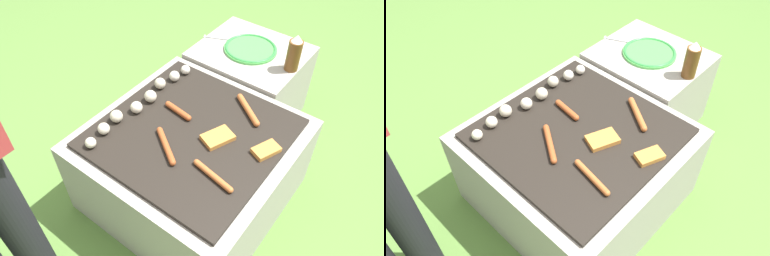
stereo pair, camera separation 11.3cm
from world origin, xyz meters
TOP-DOWN VIEW (x-y plane):
  - ground_plane at (0.00, 0.00)m, footprint 14.00×14.00m
  - grill at (0.00, 0.00)m, footprint 0.79×0.79m
  - side_ledge at (0.64, 0.10)m, footprint 0.48×0.53m
  - sausage_mid_right at (-0.13, 0.03)m, footprint 0.12×0.17m
  - sausage_front_right at (0.23, -0.12)m, footprint 0.13×0.17m
  - sausage_back_left at (-0.14, -0.20)m, footprint 0.05×0.19m
  - sausage_front_center at (0.05, 0.11)m, footprint 0.04×0.15m
  - bread_slice_right at (0.03, -0.11)m, footprint 0.14×0.12m
  - bread_slice_left at (0.08, -0.29)m, footprint 0.12×0.10m
  - mushroom_row at (-0.00, 0.27)m, footprint 0.63×0.08m
  - plate_colorful at (0.64, 0.11)m, footprint 0.27×0.27m
  - condiment_bottle at (0.62, -0.12)m, footprint 0.06×0.06m
  - fork_utensil at (0.63, 0.30)m, footprint 0.09×0.17m

SIDE VIEW (x-z plane):
  - ground_plane at x=0.00m, z-range 0.00..0.00m
  - grill at x=0.00m, z-range 0.00..0.42m
  - side_ledge at x=0.64m, z-range 0.00..0.42m
  - fork_utensil at x=0.63m, z-range 0.42..0.42m
  - plate_colorful at x=0.64m, z-range 0.42..0.43m
  - bread_slice_right at x=0.03m, z-range 0.42..0.44m
  - bread_slice_left at x=0.08m, z-range 0.42..0.44m
  - sausage_back_left at x=-0.14m, z-range 0.42..0.44m
  - sausage_mid_right at x=-0.13m, z-range 0.42..0.44m
  - sausage_front_center at x=0.05m, z-range 0.42..0.44m
  - sausage_front_right at x=0.23m, z-range 0.42..0.44m
  - mushroom_row at x=0.00m, z-range 0.42..0.47m
  - condiment_bottle at x=0.62m, z-range 0.41..0.60m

